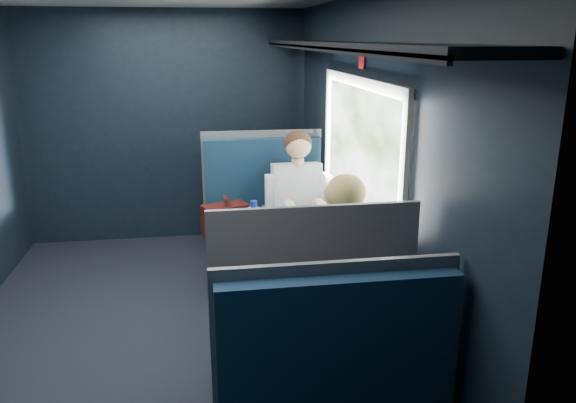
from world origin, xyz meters
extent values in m
cube|color=black|center=(0.00, 0.00, -0.01)|extent=(2.80, 4.20, 0.01)
cube|color=black|center=(1.45, 0.00, 1.15)|extent=(0.10, 4.20, 2.30)
cube|color=black|center=(0.00, 2.15, 1.15)|extent=(2.80, 0.10, 2.30)
cube|color=black|center=(0.00, -2.15, 1.15)|extent=(2.80, 0.10, 2.30)
cube|color=beige|center=(1.38, 0.00, 1.74)|extent=(0.03, 1.84, 0.07)
cube|color=beige|center=(1.38, 0.00, 0.90)|extent=(0.03, 1.84, 0.07)
cube|color=beige|center=(1.38, -0.89, 1.32)|extent=(0.03, 0.07, 0.78)
cube|color=beige|center=(1.38, 0.89, 1.32)|extent=(0.03, 0.07, 0.78)
cube|color=black|center=(1.22, 0.00, 1.98)|extent=(0.36, 4.10, 0.04)
cube|color=black|center=(1.05, 0.00, 1.96)|extent=(0.02, 4.10, 0.03)
cube|color=red|center=(1.38, 0.00, 1.89)|extent=(0.01, 0.10, 0.12)
cylinder|color=#54565E|center=(0.88, 0.00, 0.35)|extent=(0.08, 0.08, 0.70)
cube|color=#B7B7B3|center=(1.06, 0.00, 0.72)|extent=(0.62, 1.00, 0.04)
cube|color=#0C2138|center=(0.85, 0.78, 0.23)|extent=(1.00, 0.50, 0.45)
cube|color=#0C2138|center=(0.85, 1.08, 0.82)|extent=(1.00, 0.10, 0.75)
cube|color=#54565E|center=(0.85, 1.14, 0.85)|extent=(1.04, 0.03, 0.82)
cube|color=#54565E|center=(0.85, 0.73, 0.55)|extent=(0.06, 0.40, 0.20)
cube|color=#45120E|center=(0.51, 0.80, 0.58)|extent=(0.41, 0.31, 0.26)
cylinder|color=#45120E|center=(0.51, 0.80, 0.76)|extent=(0.08, 0.15, 0.03)
cylinder|color=silver|center=(0.73, 0.65, 0.58)|extent=(0.10, 0.10, 0.27)
cylinder|color=#162DA8|center=(0.73, 0.65, 0.75)|extent=(0.05, 0.05, 0.06)
cube|color=#0C2138|center=(0.85, -0.78, 0.23)|extent=(1.00, 0.50, 0.45)
cube|color=#0C2138|center=(0.85, -1.08, 0.82)|extent=(1.00, 0.10, 0.75)
cube|color=#54565E|center=(0.85, -1.14, 0.85)|extent=(1.04, 0.03, 0.82)
cube|color=#54565E|center=(0.85, -0.73, 0.55)|extent=(0.06, 0.40, 0.20)
cube|color=#0C2138|center=(0.85, 1.88, 0.23)|extent=(1.00, 0.40, 0.45)
cube|color=#0C2138|center=(0.85, 1.64, 0.78)|extent=(1.00, 0.10, 0.66)
cube|color=#54565E|center=(0.85, 1.59, 0.80)|extent=(1.04, 0.03, 0.72)
cube|color=#0C2138|center=(0.85, -1.64, 0.78)|extent=(1.00, 0.10, 0.66)
cube|color=#54565E|center=(0.85, -1.59, 0.80)|extent=(1.04, 0.03, 0.72)
cube|color=black|center=(1.10, 0.64, 0.53)|extent=(0.36, 0.44, 0.16)
cube|color=black|center=(1.10, 0.44, 0.23)|extent=(0.32, 0.12, 0.45)
cube|color=silver|center=(1.10, 0.80, 0.78)|extent=(0.40, 0.29, 0.53)
cylinder|color=#D8A88C|center=(1.10, 0.76, 1.06)|extent=(0.10, 0.10, 0.06)
sphere|color=#D8A88C|center=(1.10, 0.74, 1.20)|extent=(0.21, 0.21, 0.21)
sphere|color=#382114|center=(1.10, 0.76, 1.21)|extent=(0.22, 0.22, 0.22)
cube|color=silver|center=(0.88, 0.76, 0.78)|extent=(0.09, 0.12, 0.34)
cube|color=silver|center=(1.32, 0.76, 0.78)|extent=(0.09, 0.12, 0.34)
cube|color=black|center=(1.10, -0.64, 0.53)|extent=(0.36, 0.44, 0.16)
cube|color=black|center=(1.10, -0.44, 0.23)|extent=(0.32, 0.12, 0.45)
cube|color=black|center=(1.10, -0.80, 0.78)|extent=(0.40, 0.29, 0.53)
cylinder|color=#D8A88C|center=(1.10, -0.76, 1.06)|extent=(0.10, 0.10, 0.06)
sphere|color=#D8A88C|center=(1.10, -0.74, 1.20)|extent=(0.21, 0.21, 0.21)
sphere|color=tan|center=(1.10, -0.76, 1.21)|extent=(0.22, 0.22, 0.22)
cube|color=black|center=(0.88, -0.76, 0.78)|extent=(0.09, 0.12, 0.34)
cube|color=black|center=(1.32, -0.76, 0.78)|extent=(0.09, 0.12, 0.34)
cube|color=tan|center=(1.10, -0.86, 0.90)|extent=(0.26, 0.07, 0.36)
cube|color=white|center=(0.93, 0.05, 0.74)|extent=(0.66, 0.82, 0.01)
cube|color=silver|center=(1.14, 0.12, 0.75)|extent=(0.23, 0.30, 0.01)
cube|color=silver|center=(1.24, 0.12, 0.86)|extent=(0.03, 0.28, 0.19)
cube|color=black|center=(1.24, 0.12, 0.86)|extent=(0.02, 0.25, 0.16)
cylinder|color=silver|center=(1.29, 0.27, 0.84)|extent=(0.07, 0.07, 0.20)
cylinder|color=#162DA8|center=(1.29, 0.27, 0.96)|extent=(0.04, 0.04, 0.04)
cylinder|color=white|center=(1.33, 0.44, 0.79)|extent=(0.08, 0.08, 0.10)
camera|label=1|loc=(0.33, -3.62, 2.03)|focal=35.00mm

